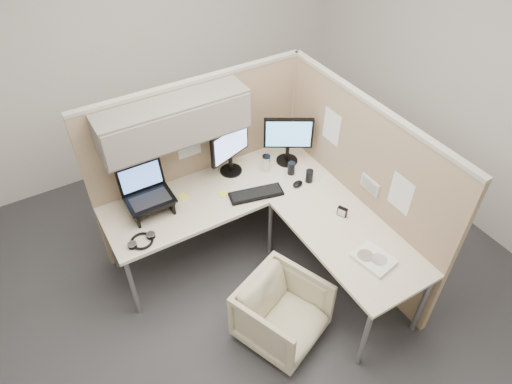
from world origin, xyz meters
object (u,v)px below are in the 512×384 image
monitor_left (230,147)px  keyboard (256,194)px  desk (266,214)px  office_chair (282,311)px

monitor_left → keyboard: 0.47m
monitor_left → keyboard: size_ratio=1.01×
desk → office_chair: 0.79m
office_chair → monitor_left: bearing=57.1°
desk → monitor_left: monitor_left is taller
office_chair → keyboard: (0.27, 0.86, 0.44)m
desk → monitor_left: size_ratio=4.29×
monitor_left → desk: bearing=-108.1°
desk → keyboard: bearing=83.3°
office_chair → keyboard: 1.00m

